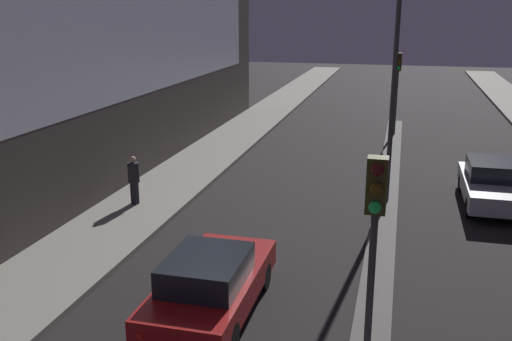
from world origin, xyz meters
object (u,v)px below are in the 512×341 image
traffic_light_mid (398,75)px  car_right_lane (492,183)px  traffic_light_near (374,225)px  street_lamp (398,22)px  pedestrian_on_left_sidewalk (134,179)px  car_left_lane (211,283)px

traffic_light_mid → car_right_lane: 11.05m
traffic_light_near → street_lamp: size_ratio=0.53×
traffic_light_mid → pedestrian_on_left_sidewalk: bearing=-121.2°
traffic_light_mid → pedestrian_on_left_sidewalk: (-8.21, -13.54, -2.22)m
traffic_light_near → car_left_lane: traffic_light_near is taller
car_left_lane → car_right_lane: car_left_lane is taller
traffic_light_mid → traffic_light_near: bearing=-90.0°
traffic_light_near → pedestrian_on_left_sidewalk: size_ratio=2.56×
traffic_light_near → pedestrian_on_left_sidewalk: traffic_light_near is taller
street_lamp → traffic_light_near: bearing=-90.0°
car_right_lane → pedestrian_on_left_sidewalk: size_ratio=2.72×
pedestrian_on_left_sidewalk → traffic_light_near: bearing=-44.5°
traffic_light_mid → car_right_lane: size_ratio=0.94×
traffic_light_mid → street_lamp: street_lamp is taller
car_right_lane → car_left_lane: bearing=-126.6°
car_left_lane → pedestrian_on_left_sidewalk: pedestrian_on_left_sidewalk is taller
traffic_light_near → car_right_lane: traffic_light_near is taller
pedestrian_on_left_sidewalk → street_lamp: bearing=16.8°
traffic_light_mid → street_lamp: size_ratio=0.53×
street_lamp → car_right_lane: 6.41m
street_lamp → traffic_light_mid: bearing=90.0°
car_left_lane → traffic_light_near: bearing=-30.9°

